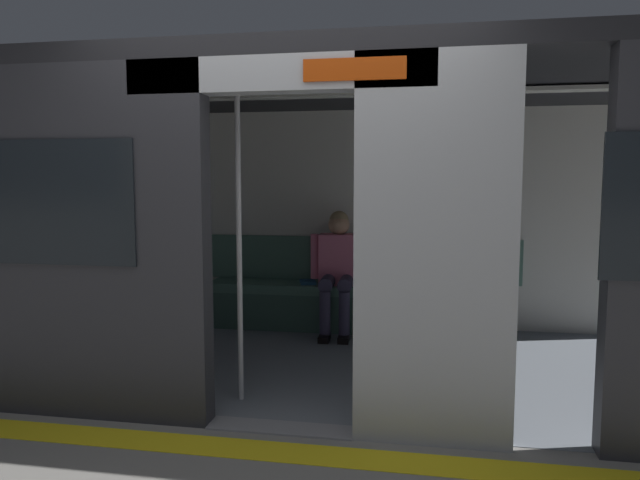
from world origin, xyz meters
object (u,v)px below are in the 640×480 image
at_px(person_seated, 338,264).
at_px(handbag, 381,277).
at_px(bench_seat, 340,296).
at_px(train_car, 313,175).
at_px(grab_pole_door, 239,242).
at_px(book, 308,282).

height_order(person_seated, handbag, person_seated).
bearing_deg(bench_seat, train_car, 87.34).
xyz_separation_m(person_seated, handbag, (-0.41, -0.10, -0.13)).
relative_size(train_car, person_seated, 5.39).
relative_size(person_seated, grab_pole_door, 0.55).
relative_size(person_seated, handbag, 4.57).
distance_m(train_car, bench_seat, 1.63).
xyz_separation_m(train_car, person_seated, (-0.04, -1.06, -0.85)).
bearing_deg(person_seated, bench_seat, -101.56).
bearing_deg(book, handbag, 164.77).
relative_size(person_seated, book, 5.40).
distance_m(bench_seat, handbag, 0.45).
height_order(person_seated, book, person_seated).
distance_m(train_car, person_seated, 1.37).
bearing_deg(handbag, grab_pole_door, 68.72).
bearing_deg(bench_seat, book, -5.21).
relative_size(train_car, book, 29.09).
distance_m(train_car, book, 1.59).
distance_m(person_seated, book, 0.39).
relative_size(handbag, book, 1.18).
bearing_deg(train_car, bench_seat, -92.66).
bearing_deg(person_seated, grab_pole_door, 78.94).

